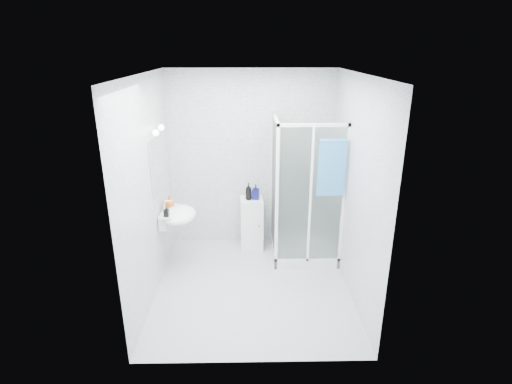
{
  "coord_description": "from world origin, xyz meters",
  "views": [
    {
      "loc": [
        -0.04,
        -4.36,
        2.88
      ],
      "look_at": [
        0.05,
        0.35,
        1.15
      ],
      "focal_mm": 28.0,
      "sensor_mm": 36.0,
      "label": 1
    }
  ],
  "objects_px": {
    "hand_towel": "(332,166)",
    "shampoo_bottle_a": "(249,191)",
    "shampoo_bottle_b": "(256,192)",
    "wall_basin": "(177,215)",
    "soap_dispenser_orange": "(169,202)",
    "shower_enclosure": "(299,228)",
    "storage_cabinet": "(252,224)",
    "soap_dispenser_black": "(166,211)"
  },
  "relations": [
    {
      "from": "hand_towel",
      "to": "shampoo_bottle_a",
      "type": "relative_size",
      "value": 2.92
    },
    {
      "from": "hand_towel",
      "to": "shampoo_bottle_a",
      "type": "xyz_separation_m",
      "value": [
        -1.03,
        0.66,
        -0.56
      ]
    },
    {
      "from": "shampoo_bottle_a",
      "to": "soap_dispenser_orange",
      "type": "relative_size",
      "value": 1.47
    },
    {
      "from": "hand_towel",
      "to": "soap_dispenser_orange",
      "type": "height_order",
      "value": "hand_towel"
    },
    {
      "from": "shower_enclosure",
      "to": "wall_basin",
      "type": "bearing_deg",
      "value": -169.19
    },
    {
      "from": "wall_basin",
      "to": "shampoo_bottle_a",
      "type": "relative_size",
      "value": 2.25
    },
    {
      "from": "shampoo_bottle_a",
      "to": "soap_dispenser_orange",
      "type": "height_order",
      "value": "shampoo_bottle_a"
    },
    {
      "from": "shampoo_bottle_b",
      "to": "shampoo_bottle_a",
      "type": "bearing_deg",
      "value": -167.46
    },
    {
      "from": "storage_cabinet",
      "to": "hand_towel",
      "type": "height_order",
      "value": "hand_towel"
    },
    {
      "from": "shower_enclosure",
      "to": "soap_dispenser_orange",
      "type": "distance_m",
      "value": 1.84
    },
    {
      "from": "wall_basin",
      "to": "shampoo_bottle_b",
      "type": "distance_m",
      "value": 1.21
    },
    {
      "from": "shower_enclosure",
      "to": "shampoo_bottle_b",
      "type": "relative_size",
      "value": 9.01
    },
    {
      "from": "wall_basin",
      "to": "shampoo_bottle_b",
      "type": "xyz_separation_m",
      "value": [
        1.04,
        0.6,
        0.1
      ]
    },
    {
      "from": "wall_basin",
      "to": "shampoo_bottle_a",
      "type": "bearing_deg",
      "value": 31.37
    },
    {
      "from": "storage_cabinet",
      "to": "soap_dispenser_orange",
      "type": "height_order",
      "value": "soap_dispenser_orange"
    },
    {
      "from": "shampoo_bottle_b",
      "to": "wall_basin",
      "type": "bearing_deg",
      "value": -150.25
    },
    {
      "from": "hand_towel",
      "to": "soap_dispenser_orange",
      "type": "xyz_separation_m",
      "value": [
        -2.08,
        0.19,
        -0.53
      ]
    },
    {
      "from": "storage_cabinet",
      "to": "soap_dispenser_orange",
      "type": "distance_m",
      "value": 1.32
    },
    {
      "from": "wall_basin",
      "to": "soap_dispenser_black",
      "type": "bearing_deg",
      "value": -115.09
    },
    {
      "from": "shampoo_bottle_a",
      "to": "soap_dispenser_black",
      "type": "bearing_deg",
      "value": -143.45
    },
    {
      "from": "shower_enclosure",
      "to": "wall_basin",
      "type": "height_order",
      "value": "shower_enclosure"
    },
    {
      "from": "hand_towel",
      "to": "shampoo_bottle_b",
      "type": "relative_size",
      "value": 3.27
    },
    {
      "from": "shampoo_bottle_b",
      "to": "soap_dispenser_orange",
      "type": "xyz_separation_m",
      "value": [
        -1.15,
        -0.49,
        0.05
      ]
    },
    {
      "from": "hand_towel",
      "to": "shampoo_bottle_b",
      "type": "bearing_deg",
      "value": 143.79
    },
    {
      "from": "wall_basin",
      "to": "storage_cabinet",
      "type": "bearing_deg",
      "value": 31.27
    },
    {
      "from": "wall_basin",
      "to": "soap_dispenser_orange",
      "type": "xyz_separation_m",
      "value": [
        -0.11,
        0.11,
        0.15
      ]
    },
    {
      "from": "soap_dispenser_black",
      "to": "soap_dispenser_orange",
      "type": "bearing_deg",
      "value": 93.09
    },
    {
      "from": "wall_basin",
      "to": "soap_dispenser_orange",
      "type": "distance_m",
      "value": 0.21
    },
    {
      "from": "wall_basin",
      "to": "soap_dispenser_black",
      "type": "relative_size",
      "value": 4.12
    },
    {
      "from": "shower_enclosure",
      "to": "storage_cabinet",
      "type": "relative_size",
      "value": 2.54
    },
    {
      "from": "storage_cabinet",
      "to": "shampoo_bottle_b",
      "type": "xyz_separation_m",
      "value": [
        0.06,
        -0.0,
        0.5
      ]
    },
    {
      "from": "shampoo_bottle_a",
      "to": "shampoo_bottle_b",
      "type": "distance_m",
      "value": 0.11
    },
    {
      "from": "shower_enclosure",
      "to": "shampoo_bottle_b",
      "type": "bearing_deg",
      "value": 155.32
    },
    {
      "from": "shower_enclosure",
      "to": "soap_dispenser_black",
      "type": "bearing_deg",
      "value": -163.82
    },
    {
      "from": "wall_basin",
      "to": "hand_towel",
      "type": "distance_m",
      "value": 2.09
    },
    {
      "from": "shower_enclosure",
      "to": "hand_towel",
      "type": "distance_m",
      "value": 1.15
    },
    {
      "from": "shower_enclosure",
      "to": "soap_dispenser_black",
      "type": "height_order",
      "value": "shower_enclosure"
    },
    {
      "from": "wall_basin",
      "to": "soap_dispenser_orange",
      "type": "height_order",
      "value": "soap_dispenser_orange"
    },
    {
      "from": "soap_dispenser_orange",
      "to": "shampoo_bottle_a",
      "type": "bearing_deg",
      "value": 23.97
    },
    {
      "from": "shampoo_bottle_b",
      "to": "soap_dispenser_black",
      "type": "height_order",
      "value": "shampoo_bottle_b"
    },
    {
      "from": "shampoo_bottle_a",
      "to": "hand_towel",
      "type": "bearing_deg",
      "value": -32.51
    },
    {
      "from": "soap_dispenser_orange",
      "to": "hand_towel",
      "type": "bearing_deg",
      "value": -5.32
    }
  ]
}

